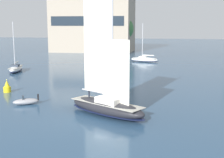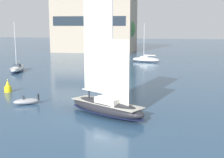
# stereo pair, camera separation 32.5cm
# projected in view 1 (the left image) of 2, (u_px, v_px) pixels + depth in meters

# --- Properties ---
(ground_plane) EXTENTS (400.00, 400.00, 0.00)m
(ground_plane) POSITION_uv_depth(u_px,v_px,m) (107.00, 115.00, 36.13)
(ground_plane) COLOR #2D4C6B
(waterfront_building) EXTENTS (31.33, 18.70, 21.77)m
(waterfront_building) POSITION_uv_depth(u_px,v_px,m) (93.00, 23.00, 119.81)
(waterfront_building) COLOR tan
(waterfront_building) RESTS_ON ground
(tree_shore_center) EXTENTS (6.10, 6.10, 12.56)m
(tree_shore_center) POSITION_uv_depth(u_px,v_px,m) (125.00, 29.00, 113.60)
(tree_shore_center) COLOR #4C3828
(tree_shore_center) RESTS_ON ground
(sailboat_main) EXTENTS (10.84, 7.76, 14.71)m
(sailboat_main) POSITION_uv_depth(u_px,v_px,m) (107.00, 105.00, 35.92)
(sailboat_main) COLOR #232328
(sailboat_main) RESTS_ON ground
(sailboat_moored_mid_channel) EXTENTS (4.45, 8.24, 10.92)m
(sailboat_moored_mid_channel) POSITION_uv_depth(u_px,v_px,m) (16.00, 68.00, 69.13)
(sailboat_moored_mid_channel) COLOR white
(sailboat_moored_mid_channel) RESTS_ON ground
(sailboat_moored_outer_mooring) EXTENTS (8.00, 3.57, 10.64)m
(sailboat_moored_outer_mooring) POSITION_uv_depth(u_px,v_px,m) (144.00, 59.00, 87.07)
(sailboat_moored_outer_mooring) COLOR white
(sailboat_moored_outer_mooring) RESTS_ON ground
(motor_tender) EXTENTS (3.51, 2.90, 1.27)m
(motor_tender) POSITION_uv_depth(u_px,v_px,m) (26.00, 101.00, 40.73)
(motor_tender) COLOR #99999E
(motor_tender) RESTS_ON ground
(channel_buoy) EXTENTS (1.13, 1.13, 2.04)m
(channel_buoy) POSITION_uv_depth(u_px,v_px,m) (7.00, 87.00, 48.09)
(channel_buoy) COLOR yellow
(channel_buoy) RESTS_ON ground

